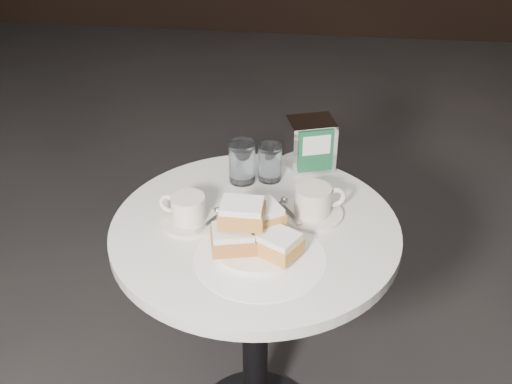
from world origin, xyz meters
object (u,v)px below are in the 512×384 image
Objects in this scene: coffee_cup_left at (188,211)px; coffee_cup_right at (313,203)px; cafe_table at (255,288)px; beignet_plate at (254,233)px; water_glass_left at (242,163)px; napkin_dispenser at (311,144)px; water_glass_right at (270,163)px.

coffee_cup_right is at bearing 26.22° from coffee_cup_left.
cafe_table is 0.26m from beignet_plate.
beignet_plate is 1.94× the size of water_glass_left.
coffee_cup_left is at bearing -116.91° from water_glass_left.
napkin_dispenser is at bearing 60.72° from coffee_cup_left.
coffee_cup_left is 0.28m from water_glass_right.
coffee_cup_right is (0.13, 0.15, -0.01)m from beignet_plate.
coffee_cup_right is at bearing -103.88° from napkin_dispenser.
napkin_dispenser is (0.12, 0.30, 0.27)m from cafe_table.
coffee_cup_left is (-0.16, -0.00, 0.23)m from cafe_table.
beignet_plate reaches higher than water_glass_left.
napkin_dispenser reaches higher than water_glass_right.
napkin_dispenser is at bearing 36.45° from water_glass_right.
napkin_dispenser is at bearing 28.04° from water_glass_left.
coffee_cup_left is 0.41m from napkin_dispenser.
water_glass_right reaches higher than coffee_cup_left.
water_glass_right is (-0.12, 0.16, 0.01)m from coffee_cup_right.
water_glass_left reaches higher than coffee_cup_right.
coffee_cup_left is at bearing -151.51° from napkin_dispenser.
beignet_plate is 1.29× the size of coffee_cup_left.
coffee_cup_left reaches higher than cafe_table.
water_glass_right is at bearing 86.44° from cafe_table.
water_glass_right is at bearing -161.91° from napkin_dispenser.
beignet_plate is 1.15× the size of coffee_cup_right.
coffee_cup_left is 1.51× the size of water_glass_left.
coffee_cup_right is 1.33× the size of napkin_dispenser.
beignet_plate is at bearing -148.01° from coffee_cup_right.
beignet_plate is at bearing -91.06° from water_glass_right.
beignet_plate is 0.40m from napkin_dispenser.
water_glass_left is at bearing 125.92° from coffee_cup_right.
beignet_plate reaches higher than coffee_cup_right.
water_glass_left reaches higher than water_glass_right.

